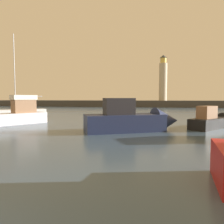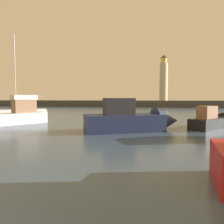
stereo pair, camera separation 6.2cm
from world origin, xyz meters
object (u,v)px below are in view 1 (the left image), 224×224
object	(u,v)px
motorboat_3	(11,115)
sailboat_moored	(21,112)
motorboat_2	(215,121)
lighthouse	(163,79)
motorboat_5	(137,120)

from	to	relation	value
motorboat_3	sailboat_moored	xyz separation A→B (m)	(-5.43, 9.56, -0.35)
sailboat_moored	motorboat_2	bearing A→B (deg)	-19.01
lighthouse	sailboat_moored	bearing A→B (deg)	-123.00
motorboat_2	motorboat_5	world-z (taller)	motorboat_5
motorboat_3	motorboat_5	distance (m)	12.04
motorboat_5	sailboat_moored	bearing A→B (deg)	147.29
lighthouse	sailboat_moored	distance (m)	40.25
lighthouse	motorboat_2	size ratio (longest dim) A/B	2.30
motorboat_3	sailboat_moored	distance (m)	11.00
motorboat_5	motorboat_2	bearing A→B (deg)	25.02
motorboat_2	motorboat_3	world-z (taller)	motorboat_3
motorboat_3	motorboat_5	world-z (taller)	motorboat_3
lighthouse	motorboat_5	world-z (taller)	lighthouse
motorboat_5	lighthouse	bearing A→B (deg)	84.59
lighthouse	motorboat_2	xyz separation A→B (m)	(2.17, -41.38, -7.19)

